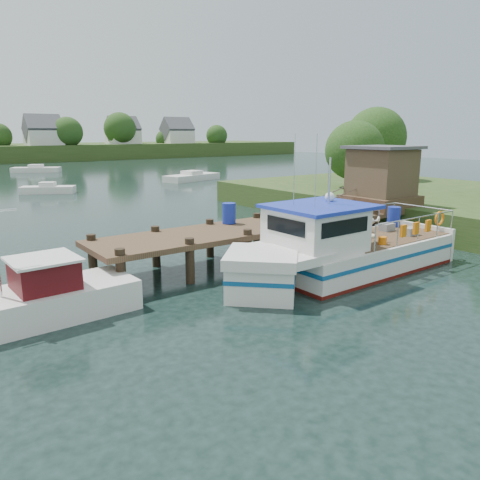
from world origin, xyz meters
TOP-DOWN VIEW (x-y plane):
  - ground_plane at (0.00, 0.00)m, footprint 160.00×160.00m
  - near_shore at (16.88, -0.73)m, footprint 16.00×30.00m
  - dock at (6.51, 0.01)m, footprint 16.60×3.00m
  - lobster_boat at (1.83, -3.77)m, footprint 10.74×3.25m
  - work_boat at (-8.60, -1.65)m, footprint 6.94×2.36m
  - moored_far at (4.48, 51.33)m, footprint 6.25×4.70m
  - moored_b at (-0.29, 27.32)m, footprint 4.60×3.46m
  - moored_c at (15.41, 29.55)m, footprint 7.20×4.22m

SIDE VIEW (x-z plane):
  - ground_plane at x=0.00m, z-range 0.00..0.00m
  - moored_b at x=-0.29m, z-range -0.13..0.85m
  - moored_far at x=4.48m, z-range -0.13..0.89m
  - moored_c at x=15.41m, z-range -0.14..0.94m
  - work_boat at x=-8.60m, z-range -1.25..2.40m
  - lobster_boat at x=1.83m, z-range -1.63..3.48m
  - near_shore at x=16.88m, z-range -1.83..5.93m
  - dock at x=6.51m, z-range -0.15..4.63m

